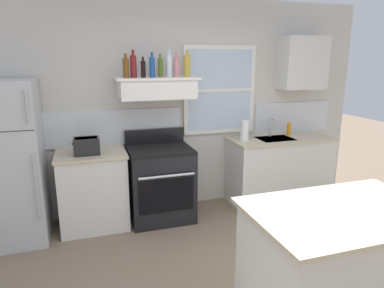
{
  "coord_description": "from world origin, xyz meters",
  "views": [
    {
      "loc": [
        -1.1,
        -2.07,
        1.95
      ],
      "look_at": [
        -0.05,
        1.2,
        1.1
      ],
      "focal_mm": 32.11,
      "sensor_mm": 36.0,
      "label": 1
    }
  ],
  "objects_px": {
    "bottle_amber_wine": "(126,68)",
    "bottle_olive_oil_square": "(160,67)",
    "toaster": "(87,146)",
    "kitchen_island": "(340,265)",
    "bottle_clear_tall": "(169,66)",
    "bottle_champagne_gold_foil": "(187,66)",
    "bottle_balsamic_dark": "(143,69)",
    "refrigerator": "(8,163)",
    "bottle_blue_liqueur": "(152,67)",
    "bottle_rose_pink": "(177,67)",
    "dish_soap_bottle": "(289,129)",
    "paper_towel_roll": "(245,130)",
    "bottle_red_label_wine": "(133,66)",
    "stove_range": "(160,183)"
  },
  "relations": [
    {
      "from": "stove_range",
      "to": "bottle_red_label_wine",
      "type": "xyz_separation_m",
      "value": [
        -0.27,
        0.07,
        1.41
      ]
    },
    {
      "from": "bottle_amber_wine",
      "to": "paper_towel_roll",
      "type": "distance_m",
      "value": 1.71
    },
    {
      "from": "bottle_amber_wine",
      "to": "bottle_clear_tall",
      "type": "distance_m",
      "value": 0.51
    },
    {
      "from": "bottle_blue_liqueur",
      "to": "bottle_rose_pink",
      "type": "distance_m",
      "value": 0.3
    },
    {
      "from": "refrigerator",
      "to": "bottle_amber_wine",
      "type": "relative_size",
      "value": 6.51
    },
    {
      "from": "bottle_olive_oil_square",
      "to": "bottle_balsamic_dark",
      "type": "bearing_deg",
      "value": -172.92
    },
    {
      "from": "bottle_clear_tall",
      "to": "bottle_champagne_gold_foil",
      "type": "xyz_separation_m",
      "value": [
        0.21,
        -0.02,
        0.0
      ]
    },
    {
      "from": "refrigerator",
      "to": "bottle_clear_tall",
      "type": "distance_m",
      "value": 2.06
    },
    {
      "from": "paper_towel_roll",
      "to": "bottle_champagne_gold_foil",
      "type": "bearing_deg",
      "value": 179.34
    },
    {
      "from": "bottle_amber_wine",
      "to": "bottle_champagne_gold_foil",
      "type": "distance_m",
      "value": 0.72
    },
    {
      "from": "refrigerator",
      "to": "bottle_champagne_gold_foil",
      "type": "distance_m",
      "value": 2.25
    },
    {
      "from": "refrigerator",
      "to": "dish_soap_bottle",
      "type": "distance_m",
      "value": 3.54
    },
    {
      "from": "bottle_rose_pink",
      "to": "dish_soap_bottle",
      "type": "xyz_separation_m",
      "value": [
        1.63,
        0.05,
        -0.86
      ]
    },
    {
      "from": "stove_range",
      "to": "bottle_olive_oil_square",
      "type": "xyz_separation_m",
      "value": [
        0.05,
        0.1,
        1.39
      ]
    },
    {
      "from": "refrigerator",
      "to": "bottle_rose_pink",
      "type": "height_order",
      "value": "bottle_rose_pink"
    },
    {
      "from": "bottle_balsamic_dark",
      "to": "bottle_olive_oil_square",
      "type": "xyz_separation_m",
      "value": [
        0.21,
        0.03,
        0.01
      ]
    },
    {
      "from": "toaster",
      "to": "bottle_balsamic_dark",
      "type": "bearing_deg",
      "value": 8.28
    },
    {
      "from": "paper_towel_roll",
      "to": "bottle_balsamic_dark",
      "type": "bearing_deg",
      "value": 178.55
    },
    {
      "from": "stove_range",
      "to": "bottle_olive_oil_square",
      "type": "relative_size",
      "value": 4.07
    },
    {
      "from": "toaster",
      "to": "kitchen_island",
      "type": "bearing_deg",
      "value": -50.29
    },
    {
      "from": "bottle_amber_wine",
      "to": "toaster",
      "type": "bearing_deg",
      "value": -170.95
    },
    {
      "from": "toaster",
      "to": "bottle_champagne_gold_foil",
      "type": "xyz_separation_m",
      "value": [
        1.2,
        0.08,
        0.87
      ]
    },
    {
      "from": "bottle_amber_wine",
      "to": "bottle_olive_oil_square",
      "type": "relative_size",
      "value": 1.0
    },
    {
      "from": "bottle_red_label_wine",
      "to": "bottle_rose_pink",
      "type": "relative_size",
      "value": 1.09
    },
    {
      "from": "bottle_blue_liqueur",
      "to": "toaster",
      "type": "bearing_deg",
      "value": -173.26
    },
    {
      "from": "bottle_red_label_wine",
      "to": "bottle_rose_pink",
      "type": "distance_m",
      "value": 0.52
    },
    {
      "from": "bottle_blue_liqueur",
      "to": "dish_soap_bottle",
      "type": "height_order",
      "value": "bottle_blue_liqueur"
    },
    {
      "from": "refrigerator",
      "to": "stove_range",
      "type": "distance_m",
      "value": 1.7
    },
    {
      "from": "bottle_champagne_gold_foil",
      "to": "dish_soap_bottle",
      "type": "relative_size",
      "value": 1.75
    },
    {
      "from": "toaster",
      "to": "bottle_clear_tall",
      "type": "bearing_deg",
      "value": 5.48
    },
    {
      "from": "bottle_olive_oil_square",
      "to": "dish_soap_bottle",
      "type": "relative_size",
      "value": 1.49
    },
    {
      "from": "bottle_blue_liqueur",
      "to": "stove_range",
      "type": "bearing_deg",
      "value": -51.84
    },
    {
      "from": "toaster",
      "to": "bottle_red_label_wine",
      "type": "xyz_separation_m",
      "value": [
        0.57,
        0.1,
        0.87
      ]
    },
    {
      "from": "stove_range",
      "to": "bottle_amber_wine",
      "type": "height_order",
      "value": "bottle_amber_wine"
    },
    {
      "from": "bottle_olive_oil_square",
      "to": "dish_soap_bottle",
      "type": "distance_m",
      "value": 2.02
    },
    {
      "from": "bottle_clear_tall",
      "to": "dish_soap_bottle",
      "type": "height_order",
      "value": "bottle_clear_tall"
    },
    {
      "from": "toaster",
      "to": "dish_soap_bottle",
      "type": "xyz_separation_m",
      "value": [
        2.72,
        0.17,
        -0.01
      ]
    },
    {
      "from": "bottle_champagne_gold_foil",
      "to": "kitchen_island",
      "type": "xyz_separation_m",
      "value": [
        0.53,
        -2.16,
        -1.42
      ]
    },
    {
      "from": "paper_towel_roll",
      "to": "kitchen_island",
      "type": "distance_m",
      "value": 2.25
    },
    {
      "from": "toaster",
      "to": "paper_towel_roll",
      "type": "distance_m",
      "value": 1.99
    },
    {
      "from": "refrigerator",
      "to": "bottle_blue_liqueur",
      "type": "height_order",
      "value": "bottle_blue_liqueur"
    },
    {
      "from": "kitchen_island",
      "to": "bottle_blue_liqueur",
      "type": "bearing_deg",
      "value": 113.44
    },
    {
      "from": "bottle_olive_oil_square",
      "to": "dish_soap_bottle",
      "type": "bearing_deg",
      "value": 1.29
    },
    {
      "from": "bottle_olive_oil_square",
      "to": "bottle_clear_tall",
      "type": "distance_m",
      "value": 0.1
    },
    {
      "from": "refrigerator",
      "to": "stove_range",
      "type": "relative_size",
      "value": 1.61
    },
    {
      "from": "bottle_clear_tall",
      "to": "paper_towel_roll",
      "type": "height_order",
      "value": "bottle_clear_tall"
    },
    {
      "from": "paper_towel_roll",
      "to": "bottle_amber_wine",
      "type": "bearing_deg",
      "value": 179.59
    },
    {
      "from": "bottle_red_label_wine",
      "to": "bottle_champagne_gold_foil",
      "type": "distance_m",
      "value": 0.63
    },
    {
      "from": "bottle_blue_liqueur",
      "to": "bottle_red_label_wine",
      "type": "bearing_deg",
      "value": 179.42
    },
    {
      "from": "paper_towel_roll",
      "to": "dish_soap_bottle",
      "type": "relative_size",
      "value": 1.5
    }
  ]
}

